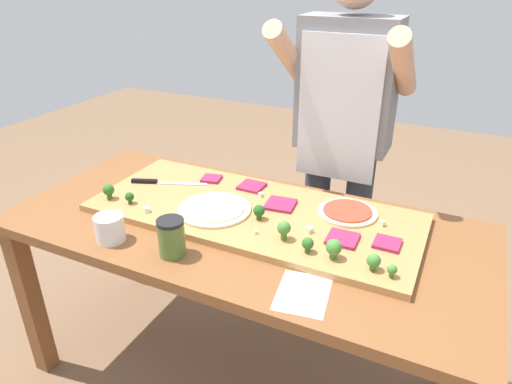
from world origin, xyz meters
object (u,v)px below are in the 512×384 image
cheese_crumble_a (167,219)px  broccoli_floret_center_left (259,211)px  flour_cup (110,230)px  pizza_whole_white_garlic (214,209)px  recipe_note (303,293)px  pizza_slice_near_right (211,179)px  cheese_crumble_f (147,210)px  cheese_crumble_c (261,195)px  broccoli_floret_front_right (308,244)px  broccoli_floret_back_right (374,261)px  cheese_crumble_b (382,223)px  cheese_crumble_d (309,230)px  pizza_whole_tomato_red (347,212)px  pizza_slice_center (387,243)px  pizza_slice_far_left (281,204)px  broccoli_floret_back_mid (392,270)px  broccoli_floret_front_mid (284,229)px  cook_center (343,126)px  broccoli_floret_back_left (109,190)px  broccoli_floret_center_right (334,248)px  pizza_slice_far_right (252,186)px  broccoli_floret_front_left (130,197)px  chefs_knife (158,182)px  cheese_crumble_e (256,232)px  prep_table (242,245)px  sauce_jar (171,237)px  pizza_slice_near_left (343,239)px

cheese_crumble_a → broccoli_floret_center_left: bearing=28.7°
flour_cup → cheese_crumble_a: bearing=50.9°
pizza_whole_white_garlic → recipe_note: (0.46, -0.28, -0.03)m
broccoli_floret_center_left → pizza_slice_near_right: bearing=146.7°
cheese_crumble_f → flour_cup: (-0.02, -0.18, 0.01)m
cheese_crumble_a → cheese_crumble_c: size_ratio=1.30×
broccoli_floret_front_right → broccoli_floret_back_right: (0.21, -0.00, 0.00)m
broccoli_floret_front_right → cheese_crumble_b: broccoli_floret_front_right is taller
pizza_slice_near_right → cheese_crumble_d: bearing=-23.1°
cheese_crumble_a → recipe_note: (0.58, -0.14, -0.04)m
flour_cup → cheese_crumble_f: bearing=84.3°
pizza_whole_tomato_red → pizza_slice_center: size_ratio=2.57×
pizza_slice_far_left → broccoli_floret_front_right: broccoli_floret_front_right is taller
pizza_whole_tomato_red → recipe_note: size_ratio=1.14×
broccoli_floret_back_mid → broccoli_floret_front_mid: (-0.37, 0.05, 0.02)m
pizza_whole_white_garlic → pizza_slice_near_right: size_ratio=3.57×
cook_center → broccoli_floret_back_left: bearing=-136.9°
pizza_slice_far_left → broccoli_floret_back_right: size_ratio=1.99×
cheese_crumble_b → flour_cup: 0.95m
pizza_whole_white_garlic → pizza_slice_near_right: pizza_whole_white_garlic is taller
cheese_crumble_b → cheese_crumble_c: 0.49m
broccoli_floret_center_right → pizza_whole_tomato_red: bearing=97.2°
broccoli_floret_front_mid → broccoli_floret_center_left: (-0.13, 0.09, -0.01)m
pizza_slice_far_right → broccoli_floret_front_left: (-0.36, -0.33, 0.02)m
broccoli_floret_front_left → cheese_crumble_c: size_ratio=2.85×
chefs_knife → recipe_note: 0.89m
pizza_whole_tomato_red → cheese_crumble_e: size_ratio=17.63×
prep_table → cheese_crumble_a: bearing=-148.0°
pizza_slice_far_right → cheese_crumble_d: size_ratio=4.81×
prep_table → broccoli_floret_back_mid: bearing=-12.5°
pizza_slice_far_left → broccoli_floret_front_left: size_ratio=2.35×
cheese_crumble_b → cheese_crumble_f: (-0.81, -0.28, 0.00)m
cheese_crumble_f → recipe_note: size_ratio=0.10×
broccoli_floret_back_left → sauce_jar: 0.47m
flour_cup → sauce_jar: sauce_jar is taller
broccoli_floret_back_left → broccoli_floret_front_right: bearing=-1.0°
pizza_slice_near_left → broccoli_floret_center_right: broccoli_floret_center_right is taller
pizza_slice_center → broccoli_floret_front_right: 0.27m
prep_table → broccoli_floret_front_left: (-0.44, -0.09, 0.15)m
broccoli_floret_front_mid → recipe_note: bearing=-54.6°
broccoli_floret_front_left → flour_cup: (0.09, -0.21, -0.01)m
sauce_jar → pizza_slice_near_right: bearing=106.9°
broccoli_floret_front_right → recipe_note: 0.19m
cheese_crumble_b → flour_cup: flour_cup is taller
pizza_slice_near_left → cheese_crumble_a: 0.63m
broccoli_floret_center_right → cook_center: 0.74m
cheese_crumble_e → sauce_jar: bearing=-136.8°
broccoli_floret_front_right → broccoli_floret_center_right: bearing=1.6°
pizza_slice_far_left → pizza_slice_center: bearing=-13.3°
broccoli_floret_front_right → flour_cup: 0.68m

